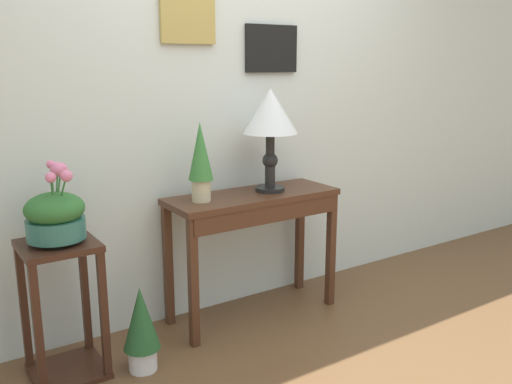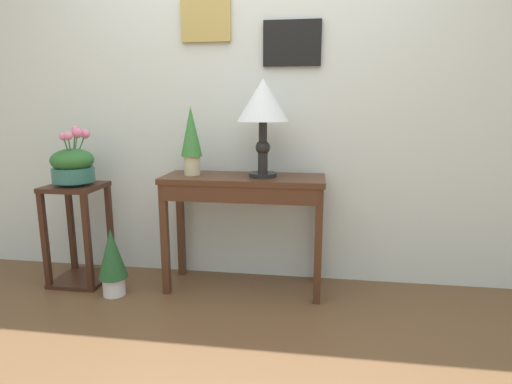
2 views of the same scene
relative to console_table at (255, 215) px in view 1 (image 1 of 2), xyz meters
The scene contains 7 objects.
back_wall_with_art 0.83m from the console_table, 88.83° to the left, with size 9.00×0.13×2.80m.
console_table is the anchor object (origin of this frame).
table_lamp 0.58m from the console_table, 10.07° to the left, with size 0.32×0.32×0.60m.
potted_plant_on_console 0.50m from the console_table, behind, with size 0.14×0.14×0.44m.
pedestal_stand_left 1.17m from the console_table, behind, with size 0.34×0.34×0.68m.
planter_bowl_wide 1.14m from the console_table, behind, with size 0.27×0.27×0.38m.
potted_plant_floor 0.92m from the console_table, 165.60° to the right, with size 0.18×0.18×0.44m.
Camera 1 is at (-1.72, -1.56, 1.50)m, focal length 38.58 mm.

